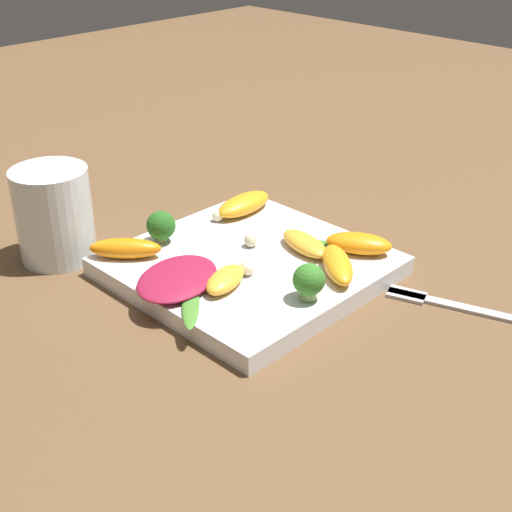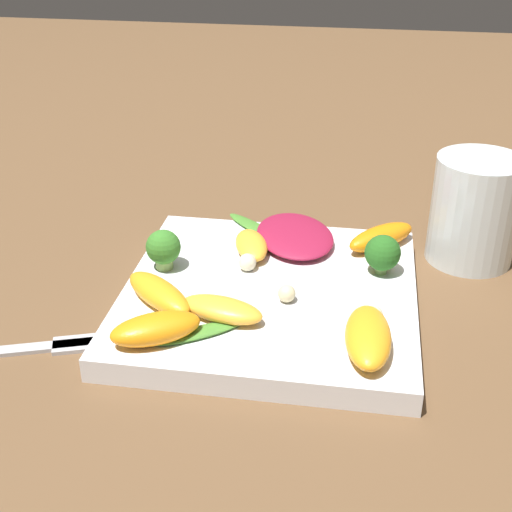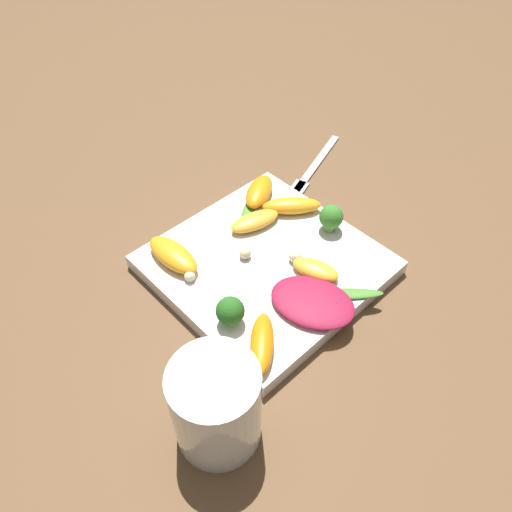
# 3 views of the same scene
# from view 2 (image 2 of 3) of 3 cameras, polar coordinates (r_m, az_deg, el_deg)

# --- Properties ---
(ground_plane) EXTENTS (2.40, 2.40, 0.00)m
(ground_plane) POSITION_cam_2_polar(r_m,az_deg,el_deg) (0.61, 1.11, -4.12)
(ground_plane) COLOR brown
(plate) EXTENTS (0.24, 0.24, 0.02)m
(plate) POSITION_cam_2_polar(r_m,az_deg,el_deg) (0.61, 1.12, -3.32)
(plate) COLOR white
(plate) RESTS_ON ground_plane
(drinking_glass) EXTENTS (0.08, 0.08, 0.10)m
(drinking_glass) POSITION_cam_2_polar(r_m,az_deg,el_deg) (0.69, 17.10, 3.52)
(drinking_glass) COLOR silver
(drinking_glass) RESTS_ON ground_plane
(fork) EXTENTS (0.16, 0.07, 0.01)m
(fork) POSITION_cam_2_polar(r_m,az_deg,el_deg) (0.59, -18.69, -7.01)
(fork) COLOR #B2B2B7
(fork) RESTS_ON ground_plane
(radicchio_leaf_0) EXTENTS (0.10, 0.11, 0.01)m
(radicchio_leaf_0) POSITION_cam_2_polar(r_m,az_deg,el_deg) (0.67, 3.12, 1.65)
(radicchio_leaf_0) COLOR maroon
(radicchio_leaf_0) RESTS_ON plate
(orange_segment_0) EXTENTS (0.04, 0.06, 0.02)m
(orange_segment_0) POSITION_cam_2_polar(r_m,az_deg,el_deg) (0.65, -0.38, 0.87)
(orange_segment_0) COLOR #FCAD33
(orange_segment_0) RESTS_ON plate
(orange_segment_1) EXTENTS (0.04, 0.08, 0.02)m
(orange_segment_1) POSITION_cam_2_polar(r_m,az_deg,el_deg) (0.53, 8.95, -6.40)
(orange_segment_1) COLOR orange
(orange_segment_1) RESTS_ON plate
(orange_segment_2) EXTENTS (0.07, 0.07, 0.02)m
(orange_segment_2) POSITION_cam_2_polar(r_m,az_deg,el_deg) (0.67, 9.98, 1.51)
(orange_segment_2) COLOR orange
(orange_segment_2) RESTS_ON plate
(orange_segment_3) EXTENTS (0.07, 0.04, 0.02)m
(orange_segment_3) POSITION_cam_2_polar(r_m,az_deg,el_deg) (0.56, -2.74, -4.29)
(orange_segment_3) COLOR #FCAD33
(orange_segment_3) RESTS_ON plate
(orange_segment_4) EXTENTS (0.07, 0.06, 0.02)m
(orange_segment_4) POSITION_cam_2_polar(r_m,az_deg,el_deg) (0.54, -8.04, -5.77)
(orange_segment_4) COLOR orange
(orange_segment_4) RESTS_ON plate
(orange_segment_5) EXTENTS (0.08, 0.07, 0.02)m
(orange_segment_5) POSITION_cam_2_polar(r_m,az_deg,el_deg) (0.58, -7.78, -2.96)
(orange_segment_5) COLOR orange
(orange_segment_5) RESTS_ON plate
(broccoli_floret_0) EXTENTS (0.03, 0.03, 0.04)m
(broccoli_floret_0) POSITION_cam_2_polar(r_m,az_deg,el_deg) (0.62, -7.42, 0.61)
(broccoli_floret_0) COLOR #84AD5B
(broccoli_floret_0) RESTS_ON plate
(broccoli_floret_1) EXTENTS (0.03, 0.03, 0.04)m
(broccoli_floret_1) POSITION_cam_2_polar(r_m,az_deg,el_deg) (0.62, 10.10, 0.22)
(broccoli_floret_1) COLOR #84AD5B
(broccoli_floret_1) RESTS_ON plate
(arugula_sprig_0) EXTENTS (0.08, 0.07, 0.00)m
(arugula_sprig_0) POSITION_cam_2_polar(r_m,az_deg,el_deg) (0.69, 0.20, 2.14)
(arugula_sprig_0) COLOR #47842D
(arugula_sprig_0) RESTS_ON plate
(arugula_sprig_1) EXTENTS (0.07, 0.05, 0.00)m
(arugula_sprig_1) POSITION_cam_2_polar(r_m,az_deg,el_deg) (0.54, -4.65, -6.13)
(arugula_sprig_1) COLOR #47842D
(arugula_sprig_1) RESTS_ON plate
(macadamia_nut_0) EXTENTS (0.02, 0.02, 0.02)m
(macadamia_nut_0) POSITION_cam_2_polar(r_m,az_deg,el_deg) (0.62, -0.69, -0.51)
(macadamia_nut_0) COLOR beige
(macadamia_nut_0) RESTS_ON plate
(macadamia_nut_1) EXTENTS (0.01, 0.01, 0.01)m
(macadamia_nut_1) POSITION_cam_2_polar(r_m,az_deg,el_deg) (0.58, 2.47, -3.02)
(macadamia_nut_1) COLOR beige
(macadamia_nut_1) RESTS_ON plate
(macadamia_nut_2) EXTENTS (0.01, 0.01, 0.01)m
(macadamia_nut_2) POSITION_cam_2_polar(r_m,az_deg,el_deg) (0.56, 9.47, -4.60)
(macadamia_nut_2) COLOR beige
(macadamia_nut_2) RESTS_ON plate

